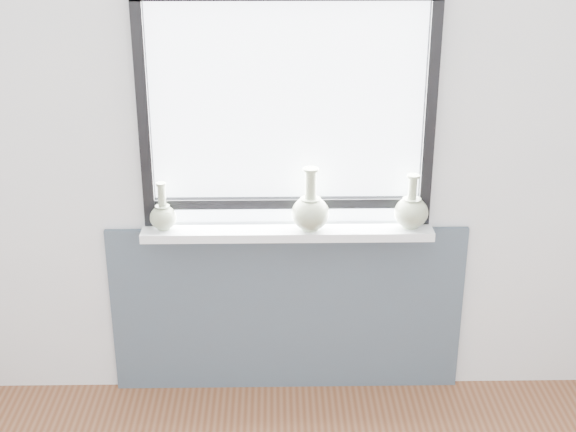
{
  "coord_description": "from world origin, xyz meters",
  "views": [
    {
      "loc": [
        -0.06,
        -1.64,
        2.33
      ],
      "look_at": [
        0.0,
        1.55,
        1.02
      ],
      "focal_mm": 50.0,
      "sensor_mm": 36.0,
      "label": 1
    }
  ],
  "objects_px": {
    "windowsill": "(287,231)",
    "vase_c": "(411,211)",
    "vase_a": "(163,215)",
    "vase_b": "(310,211)"
  },
  "relations": [
    {
      "from": "windowsill",
      "to": "vase_a",
      "type": "distance_m",
      "value": 0.57
    },
    {
      "from": "vase_b",
      "to": "vase_c",
      "type": "xyz_separation_m",
      "value": [
        0.46,
        0.02,
        -0.01
      ]
    },
    {
      "from": "windowsill",
      "to": "vase_c",
      "type": "relative_size",
      "value": 5.26
    },
    {
      "from": "windowsill",
      "to": "vase_c",
      "type": "bearing_deg",
      "value": -0.87
    },
    {
      "from": "vase_a",
      "to": "windowsill",
      "type": "bearing_deg",
      "value": 1.08
    },
    {
      "from": "vase_b",
      "to": "vase_a",
      "type": "bearing_deg",
      "value": 178.47
    },
    {
      "from": "windowsill",
      "to": "vase_c",
      "type": "xyz_separation_m",
      "value": [
        0.56,
        -0.01,
        0.1
      ]
    },
    {
      "from": "windowsill",
      "to": "vase_a",
      "type": "bearing_deg",
      "value": -178.92
    },
    {
      "from": "vase_a",
      "to": "vase_c",
      "type": "xyz_separation_m",
      "value": [
        1.12,
        0.0,
        0.01
      ]
    },
    {
      "from": "vase_b",
      "to": "vase_c",
      "type": "relative_size",
      "value": 1.16
    }
  ]
}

